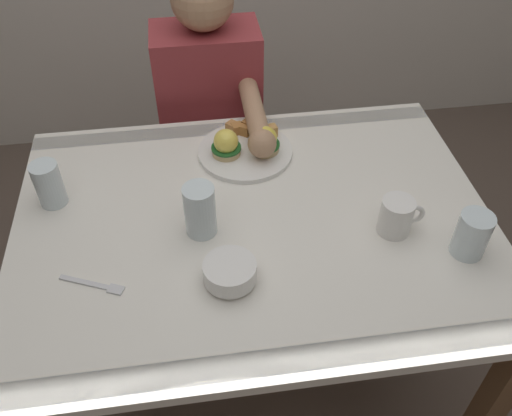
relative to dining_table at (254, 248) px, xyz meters
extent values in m
plane|color=brown|center=(0.00, 0.00, -0.63)|extent=(6.00, 6.00, 0.00)
cube|color=white|center=(0.00, 0.00, 0.09)|extent=(1.20, 0.90, 0.03)
cube|color=#4C6BB7|center=(0.00, -0.40, 0.10)|extent=(1.20, 0.06, 0.00)
cube|color=#4C6BB7|center=(0.00, 0.40, 0.10)|extent=(1.20, 0.06, 0.00)
cube|color=brown|center=(0.55, -0.40, -0.28)|extent=(0.06, 0.06, 0.71)
cube|color=brown|center=(-0.55, 0.40, -0.28)|extent=(0.06, 0.06, 0.71)
cube|color=brown|center=(0.55, 0.40, -0.28)|extent=(0.06, 0.06, 0.71)
cylinder|color=white|center=(0.01, 0.27, 0.11)|extent=(0.27, 0.27, 0.01)
cylinder|color=tan|center=(-0.04, 0.26, 0.13)|extent=(0.08, 0.08, 0.02)
cylinder|color=#236028|center=(-0.04, 0.26, 0.14)|extent=(0.08, 0.08, 0.01)
sphere|color=#F7DB56|center=(-0.04, 0.26, 0.16)|extent=(0.07, 0.07, 0.07)
cylinder|color=tan|center=(0.07, 0.26, 0.13)|extent=(0.08, 0.08, 0.02)
cylinder|color=#236028|center=(0.07, 0.26, 0.14)|extent=(0.08, 0.08, 0.01)
sphere|color=yellow|center=(0.07, 0.26, 0.16)|extent=(0.07, 0.07, 0.07)
cube|color=tan|center=(0.05, 0.35, 0.14)|extent=(0.03, 0.03, 0.04)
cube|color=#AD7038|center=(0.03, 0.36, 0.14)|extent=(0.03, 0.03, 0.03)
cube|color=tan|center=(0.10, 0.33, 0.14)|extent=(0.03, 0.03, 0.03)
cube|color=#AD7038|center=(0.00, 0.35, 0.13)|extent=(0.04, 0.04, 0.03)
cube|color=#AD7038|center=(0.02, 0.34, 0.14)|extent=(0.04, 0.04, 0.03)
cube|color=#B77A42|center=(-0.01, 0.37, 0.13)|extent=(0.04, 0.04, 0.03)
cylinder|color=white|center=(-0.08, -0.18, 0.11)|extent=(0.10, 0.10, 0.01)
cylinder|color=white|center=(-0.08, -0.18, 0.14)|extent=(0.12, 0.12, 0.04)
cube|color=#B7E093|center=(-0.08, -0.18, 0.14)|extent=(0.04, 0.04, 0.03)
cube|color=#EA6B70|center=(-0.08, -0.19, 0.14)|extent=(0.02, 0.02, 0.02)
cube|color=#B7E093|center=(-0.07, -0.19, 0.14)|extent=(0.04, 0.04, 0.03)
cube|color=#B7E093|center=(-0.08, -0.19, 0.13)|extent=(0.03, 0.03, 0.02)
cube|color=#F4A85B|center=(-0.08, -0.22, 0.15)|extent=(0.03, 0.03, 0.02)
cylinder|color=white|center=(0.33, -0.08, 0.15)|extent=(0.08, 0.08, 0.09)
cylinder|color=black|center=(0.33, -0.08, 0.20)|extent=(0.07, 0.07, 0.01)
torus|color=white|center=(0.38, -0.08, 0.16)|extent=(0.06, 0.02, 0.06)
cube|color=silver|center=(-0.41, -0.15, 0.11)|extent=(0.11, 0.06, 0.00)
cube|color=silver|center=(-0.33, -0.18, 0.11)|extent=(0.04, 0.04, 0.00)
cylinder|color=silver|center=(-0.50, 0.14, 0.17)|extent=(0.07, 0.07, 0.12)
cylinder|color=silver|center=(-0.50, 0.14, 0.13)|extent=(0.06, 0.06, 0.06)
cylinder|color=silver|center=(0.48, -0.18, 0.16)|extent=(0.08, 0.08, 0.11)
cylinder|color=silver|center=(0.48, -0.18, 0.14)|extent=(0.07, 0.07, 0.08)
cylinder|color=silver|center=(-0.13, -0.02, 0.17)|extent=(0.08, 0.08, 0.14)
cylinder|color=silver|center=(-0.13, -0.02, 0.14)|extent=(0.07, 0.07, 0.07)
cylinder|color=#33333D|center=(-0.15, 0.53, -0.41)|extent=(0.11, 0.11, 0.45)
cylinder|color=#33333D|center=(0.03, 0.53, -0.41)|extent=(0.11, 0.11, 0.45)
cube|color=#993338|center=(-0.06, 0.63, 0.07)|extent=(0.34, 0.20, 0.50)
cylinder|color=tan|center=(0.06, 0.38, 0.17)|extent=(0.06, 0.30, 0.06)
sphere|color=tan|center=(0.06, 0.23, 0.17)|extent=(0.08, 0.08, 0.08)
camera|label=1|loc=(-0.13, -0.95, 1.07)|focal=38.12mm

